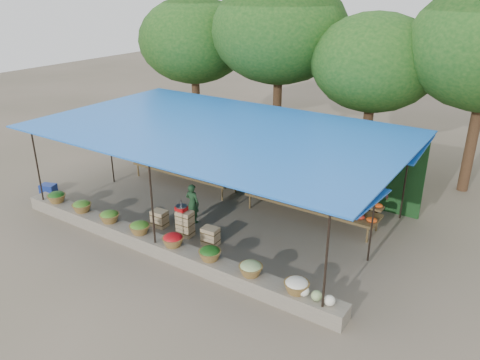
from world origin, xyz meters
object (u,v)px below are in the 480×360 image
Objects in this scene: vendor_seated at (192,203)px; blue_crate_front at (54,202)px; blue_crate_back at (48,189)px; weighing_scale at (181,208)px; crate_counter at (185,225)px.

blue_crate_front is (-4.42, -1.69, -0.45)m from vendor_seated.
blue_crate_front is 1.11× the size of blue_crate_back.
weighing_scale is at bearing 102.91° from vendor_seated.
vendor_seated is 4.75m from blue_crate_front.
crate_counter is at bearing -17.34° from blue_crate_back.
blue_crate_back is (-5.56, -1.10, -0.47)m from vendor_seated.
blue_crate_back is (-5.88, -0.32, -0.16)m from crate_counter.
blue_crate_front is at bearing -47.88° from blue_crate_back.
crate_counter is 4.68× the size of blue_crate_back.
weighing_scale is at bearing -17.29° from blue_crate_back.
vendor_seated is (-0.23, 0.77, -0.23)m from weighing_scale.
weighing_scale is 0.27× the size of vendor_seated.
weighing_scale reaches higher than blue_crate_back.
crate_counter is 0.89m from vendor_seated.
weighing_scale is 5.85m from blue_crate_back.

